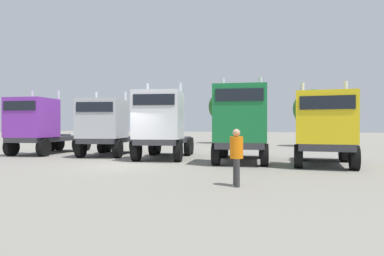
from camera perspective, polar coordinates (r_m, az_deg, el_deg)
name	(u,v)px	position (r m, az deg, el deg)	size (l,w,h in m)	color
ground	(124,165)	(16.06, -11.36, -6.19)	(200.00, 200.00, 0.00)	gray
semi_truck_purple	(40,126)	(23.82, -24.22, 0.33)	(3.57, 6.68, 4.15)	#333338
semi_truck_silver	(106,126)	(21.29, -14.26, 0.30)	(3.97, 6.31, 4.01)	#333338
semi_truck_white	(162,125)	(18.61, -5.14, 0.55)	(3.82, 6.40, 4.26)	#333338
semi_truck_green	(241,124)	(16.80, 8.21, 0.73)	(3.54, 6.48, 4.32)	#333338
semi_truck_yellow	(324,128)	(16.46, 21.38, -0.05)	(2.75, 5.91, 3.89)	#333338
visitor_in_hivis	(236,153)	(10.30, 7.49, -4.20)	(0.52, 0.52, 1.73)	#353535
oak_far_left	(163,111)	(39.38, -4.93, 2.89)	(3.59, 3.59, 5.43)	#4C3823
oak_far_centre	(224,107)	(36.69, 5.46, 3.58)	(3.41, 3.41, 5.67)	#4C3823
oak_far_right	(313,109)	(32.81, 19.68, 3.05)	(3.55, 3.55, 5.21)	#4C3823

